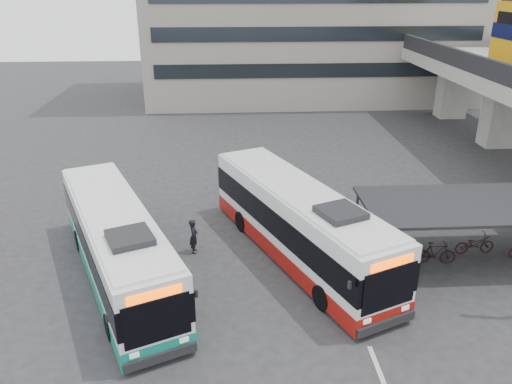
{
  "coord_description": "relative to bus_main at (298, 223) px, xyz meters",
  "views": [
    {
      "loc": [
        -1.84,
        -14.64,
        10.76
      ],
      "look_at": [
        -0.65,
        5.89,
        2.0
      ],
      "focal_mm": 35.0,
      "sensor_mm": 36.0,
      "label": 1
    }
  ],
  "objects": [
    {
      "name": "ground",
      "position": [
        -0.96,
        -3.61,
        -1.55
      ],
      "size": [
        120.0,
        120.0,
        0.0
      ],
      "primitive_type": "plane",
      "color": "#28282B",
      "rests_on": "ground"
    },
    {
      "name": "bike_shelter",
      "position": [
        7.54,
        -0.61,
        -0.03
      ],
      "size": [
        10.0,
        4.0,
        2.54
      ],
      "color": "#595B60",
      "rests_on": "ground"
    },
    {
      "name": "road_markings",
      "position": [
        1.54,
        -6.61,
        -1.54
      ],
      "size": [
        0.15,
        7.6,
        0.01
      ],
      "color": "beige",
      "rests_on": "ground"
    },
    {
      "name": "bus_main",
      "position": [
        0.0,
        0.0,
        0.0
      ],
      "size": [
        6.66,
        11.31,
        3.33
      ],
      "rotation": [
        0.0,
        0.0,
        0.4
      ],
      "color": "white",
      "rests_on": "ground"
    },
    {
      "name": "bus_teal",
      "position": [
        -7.12,
        -1.33,
        -0.06
      ],
      "size": [
        6.45,
        10.89,
        3.21
      ],
      "rotation": [
        0.0,
        0.0,
        0.41
      ],
      "color": "white",
      "rests_on": "ground"
    },
    {
      "name": "pedestrian",
      "position": [
        -4.36,
        0.55,
        -0.78
      ],
      "size": [
        0.38,
        0.57,
        1.54
      ],
      "primitive_type": "imported",
      "rotation": [
        0.0,
        0.0,
        1.56
      ],
      "color": "black",
      "rests_on": "ground"
    }
  ]
}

